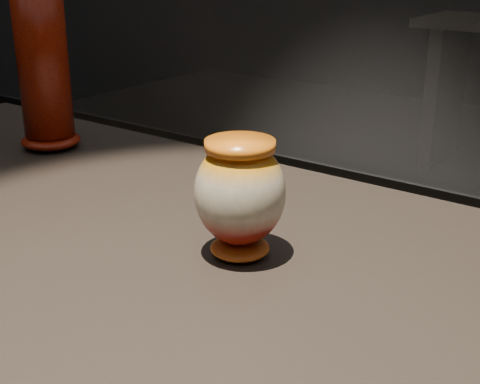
% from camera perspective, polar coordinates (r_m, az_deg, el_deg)
% --- Properties ---
extents(display_plinth, '(2.00, 0.80, 0.90)m').
position_cam_1_polar(display_plinth, '(1.17, -4.89, -16.01)').
color(display_plinth, black).
rests_on(display_plinth, ground).
extents(main_vase, '(0.14, 0.14, 0.17)m').
position_cam_1_polar(main_vase, '(0.94, 0.00, -0.18)').
color(main_vase, maroon).
rests_on(main_vase, display_plinth).
extents(tall_vase, '(0.16, 0.16, 0.41)m').
position_cam_1_polar(tall_vase, '(1.50, -16.50, 10.91)').
color(tall_vase, '#AA2A0B').
rests_on(tall_vase, display_plinth).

